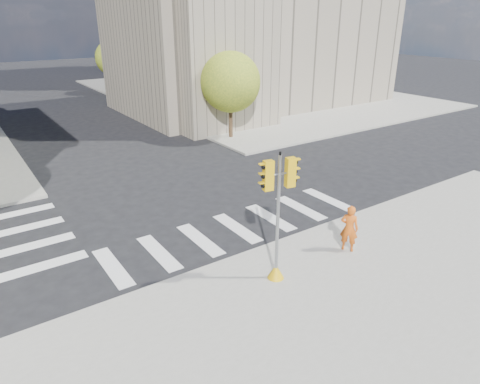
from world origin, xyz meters
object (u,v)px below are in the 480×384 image
at_px(lamp_near, 207,68).
at_px(traffic_signal, 277,228).
at_px(photographer, 349,228).
at_px(lamp_far, 138,55).

xyz_separation_m(lamp_near, traffic_signal, (-9.22, -20.00, -2.55)).
height_order(traffic_signal, photographer, traffic_signal).
relative_size(lamp_near, traffic_signal, 1.82).
height_order(lamp_far, traffic_signal, lamp_far).
relative_size(traffic_signal, photographer, 2.44).
relative_size(lamp_near, photographer, 4.44).
bearing_deg(photographer, lamp_near, -48.27).
relative_size(lamp_near, lamp_far, 1.00).
bearing_deg(traffic_signal, lamp_near, 76.77).
relative_size(lamp_far, photographer, 4.44).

